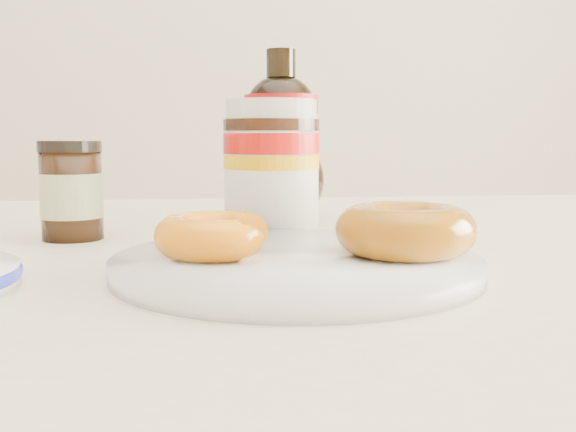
{
  "coord_description": "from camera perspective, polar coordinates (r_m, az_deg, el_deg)",
  "views": [
    {
      "loc": [
        -0.06,
        -0.47,
        0.85
      ],
      "look_at": [
        -0.0,
        0.03,
        0.79
      ],
      "focal_mm": 40.0,
      "sensor_mm": 36.0,
      "label": 1
    }
  ],
  "objects": [
    {
      "name": "dining_table",
      "position": [
        0.6,
        -0.78,
        -10.39
      ],
      "size": [
        1.4,
        0.9,
        0.75
      ],
      "color": "#F7E4BC",
      "rests_on": "ground"
    },
    {
      "name": "syrup_bottle",
      "position": [
        0.74,
        -0.63,
        7.1
      ],
      "size": [
        0.13,
        0.12,
        0.2
      ],
      "primitive_type": null,
      "rotation": [
        0.0,
        0.0,
        0.42
      ],
      "color": "black",
      "rests_on": "dining_table"
    },
    {
      "name": "dark_jar",
      "position": [
        0.64,
        -18.69,
        2.08
      ],
      "size": [
        0.06,
        0.06,
        0.09
      ],
      "rotation": [
        0.0,
        0.0,
        -0.19
      ],
      "color": "black",
      "rests_on": "dining_table"
    },
    {
      "name": "plate",
      "position": [
        0.46,
        0.75,
        -4.23
      ],
      "size": [
        0.26,
        0.26,
        0.01
      ],
      "color": "white",
      "rests_on": "dining_table"
    },
    {
      "name": "nutella_jar",
      "position": [
        0.63,
        -1.48,
        4.74
      ],
      "size": [
        0.09,
        0.09,
        0.13
      ],
      "rotation": [
        0.0,
        0.0,
        0.07
      ],
      "color": "white",
      "rests_on": "dining_table"
    },
    {
      "name": "donut_bitten",
      "position": [
        0.46,
        -6.62,
        -1.71
      ],
      "size": [
        0.11,
        0.11,
        0.03
      ],
      "primitive_type": "torus",
      "rotation": [
        0.0,
        0.0,
        0.39
      ],
      "color": "orange",
      "rests_on": "plate"
    },
    {
      "name": "donut_whole",
      "position": [
        0.47,
        10.35,
        -1.21
      ],
      "size": [
        0.1,
        0.1,
        0.04
      ],
      "primitive_type": "torus",
      "rotation": [
        0.0,
        0.0,
        0.04
      ],
      "color": "#905209",
      "rests_on": "plate"
    }
  ]
}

